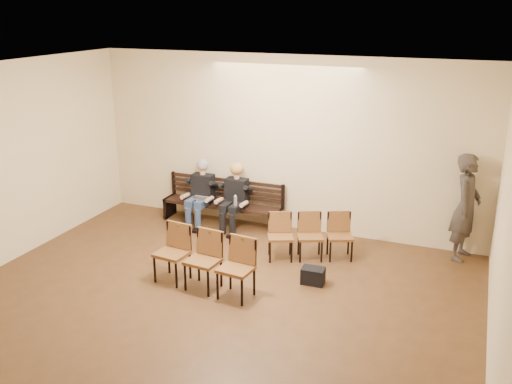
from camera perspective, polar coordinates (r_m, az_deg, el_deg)
ground at (r=7.87m, az=-9.83°, el=-16.00°), size 10.00×10.00×0.00m
room_walls at (r=7.43m, az=-7.73°, el=3.61°), size 8.02×10.01×3.51m
bench at (r=11.95m, az=-3.37°, el=-2.18°), size 2.60×0.90×0.45m
seated_man at (r=11.88m, az=-5.52°, el=-0.07°), size 0.56×0.78×1.35m
seated_woman at (r=11.57m, az=-2.13°, el=-0.65°), size 0.55×0.77×1.29m
laptop at (r=11.78m, az=-5.67°, el=-0.78°), size 0.33×0.27×0.23m
water_bottle at (r=11.33m, az=-2.06°, el=-1.51°), size 0.07×0.07×0.23m
bag at (r=9.54m, az=5.72°, el=-8.33°), size 0.38×0.27×0.27m
passerby at (r=10.72m, az=20.35°, el=-0.69°), size 0.69×0.91×2.24m
chair_row_front at (r=9.23m, az=-5.34°, el=-6.92°), size 1.77×0.71×0.96m
chair_row_back at (r=10.31m, az=5.44°, el=-4.48°), size 1.58×1.02×0.84m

